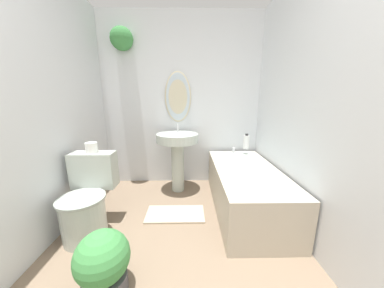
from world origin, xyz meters
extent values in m
cube|color=silver|center=(0.00, 2.60, 1.20)|extent=(2.35, 0.06, 2.40)
ellipsoid|color=beige|center=(-0.05, 2.55, 1.28)|extent=(0.38, 0.02, 0.70)
ellipsoid|color=silver|center=(-0.05, 2.55, 1.28)|extent=(0.34, 0.01, 0.66)
cylinder|color=#47474C|center=(-0.76, 2.48, 2.07)|extent=(0.13, 0.13, 0.07)
sphere|color=#3D8442|center=(-0.76, 2.48, 2.01)|extent=(0.29, 0.29, 0.29)
cube|color=silver|center=(-1.14, 1.28, 1.20)|extent=(0.06, 2.69, 2.40)
cube|color=silver|center=(1.14, 1.28, 1.20)|extent=(0.06, 2.69, 2.40)
cylinder|color=#B2BCB2|center=(-0.84, 1.30, 0.19)|extent=(0.37, 0.37, 0.38)
cylinder|color=#97A097|center=(-0.84, 1.30, 0.39)|extent=(0.40, 0.40, 0.02)
cube|color=#B2BCB2|center=(-0.84, 1.58, 0.56)|extent=(0.42, 0.19, 0.36)
cylinder|color=#B2BCB2|center=(-0.05, 2.25, 0.34)|extent=(0.17, 0.17, 0.69)
cylinder|color=#B2BCB2|center=(-0.05, 2.25, 0.75)|extent=(0.55, 0.55, 0.11)
cylinder|color=silver|center=(-0.05, 2.41, 0.85)|extent=(0.02, 0.02, 0.10)
cube|color=#B2A893|center=(0.75, 1.78, 0.24)|extent=(0.69, 1.48, 0.49)
cube|color=#B2BCB2|center=(0.75, 1.78, 0.47)|extent=(0.59, 1.38, 0.04)
cylinder|color=silver|center=(0.75, 2.42, 0.53)|extent=(0.04, 0.04, 0.08)
cylinder|color=white|center=(0.91, 2.36, 0.66)|extent=(0.08, 0.08, 0.19)
cylinder|color=black|center=(0.91, 2.36, 0.77)|extent=(0.04, 0.04, 0.02)
cylinder|color=#47474C|center=(-0.45, 0.78, 0.06)|extent=(0.28, 0.28, 0.12)
sphere|color=#3D8442|center=(-0.45, 0.78, 0.27)|extent=(0.34, 0.34, 0.34)
cube|color=#B7A88E|center=(-0.05, 1.64, 0.01)|extent=(0.63, 0.33, 0.02)
cylinder|color=white|center=(-0.84, 1.58, 0.79)|extent=(0.11, 0.11, 0.10)
camera|label=1|loc=(0.11, -0.25, 1.24)|focal=18.00mm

